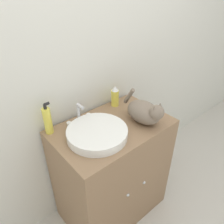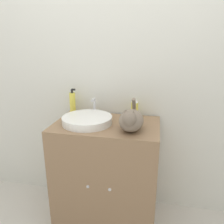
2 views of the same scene
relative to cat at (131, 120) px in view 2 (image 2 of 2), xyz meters
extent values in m
cube|color=silver|center=(-0.20, 0.41, 0.28)|extent=(6.00, 0.05, 2.50)
cube|color=#8C6B4C|center=(-0.20, 0.10, -0.52)|extent=(0.81, 0.52, 0.89)
sphere|color=silver|center=(-0.28, -0.16, -0.48)|extent=(0.02, 0.02, 0.02)
sphere|color=silver|center=(-0.12, -0.16, -0.48)|extent=(0.02, 0.02, 0.02)
cylinder|color=white|center=(-0.35, 0.08, -0.05)|extent=(0.38, 0.38, 0.06)
cylinder|color=silver|center=(-0.35, 0.29, -0.01)|extent=(0.02, 0.02, 0.14)
cylinder|color=silver|center=(-0.35, 0.26, 0.06)|extent=(0.02, 0.06, 0.02)
cylinder|color=white|center=(-0.43, 0.29, -0.06)|extent=(0.03, 0.03, 0.03)
cylinder|color=white|center=(-0.27, 0.29, -0.06)|extent=(0.03, 0.03, 0.03)
ellipsoid|color=#7A6B5B|center=(0.00, 0.01, -0.01)|extent=(0.18, 0.26, 0.15)
sphere|color=#7A6B5B|center=(0.00, -0.10, 0.04)|extent=(0.10, 0.10, 0.10)
cone|color=#7A6B5B|center=(-0.03, -0.10, 0.08)|extent=(0.04, 0.04, 0.04)
cone|color=#7A6B5B|center=(0.03, -0.10, 0.08)|extent=(0.04, 0.04, 0.04)
cylinder|color=#7A6B5B|center=(0.00, 0.16, 0.05)|extent=(0.03, 0.10, 0.14)
cylinder|color=#EADB4C|center=(-0.56, 0.32, 0.01)|extent=(0.05, 0.05, 0.18)
cylinder|color=black|center=(-0.56, 0.32, 0.11)|extent=(0.02, 0.02, 0.03)
cylinder|color=black|center=(-0.54, 0.32, 0.13)|extent=(0.03, 0.02, 0.02)
cylinder|color=#EADB4C|center=(-0.01, 0.30, -0.02)|extent=(0.06, 0.06, 0.13)
cone|color=white|center=(-0.01, 0.30, 0.06)|extent=(0.05, 0.05, 0.04)
camera|label=1|loc=(-0.98, -0.80, 0.80)|focal=35.00mm
camera|label=2|loc=(0.16, -1.43, 0.51)|focal=35.00mm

